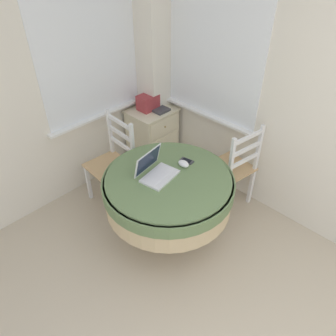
{
  "coord_description": "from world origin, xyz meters",
  "views": [
    {
      "loc": [
        -0.59,
        0.37,
        2.42
      ],
      "look_at": [
        1.06,
        1.98,
        0.66
      ],
      "focal_mm": 35.0,
      "sensor_mm": 36.0,
      "label": 1
    }
  ],
  "objects_px": {
    "dining_chair_near_back_window": "(113,164)",
    "corner_cabinet": "(153,137)",
    "round_dining_table": "(168,190)",
    "storage_box": "(148,102)",
    "computer_mouse": "(184,164)",
    "dining_chair_near_right_window": "(232,169)",
    "cell_phone": "(187,161)",
    "book_on_cabinet": "(157,108)",
    "laptop": "(156,171)"
  },
  "relations": [
    {
      "from": "dining_chair_near_back_window",
      "to": "corner_cabinet",
      "type": "height_order",
      "value": "dining_chair_near_back_window"
    },
    {
      "from": "round_dining_table",
      "to": "corner_cabinet",
      "type": "xyz_separation_m",
      "value": [
        0.75,
        0.99,
        -0.24
      ]
    },
    {
      "from": "corner_cabinet",
      "to": "storage_box",
      "type": "bearing_deg",
      "value": 107.45
    },
    {
      "from": "round_dining_table",
      "to": "computer_mouse",
      "type": "distance_m",
      "value": 0.26
    },
    {
      "from": "round_dining_table",
      "to": "dining_chair_near_back_window",
      "type": "distance_m",
      "value": 0.8
    },
    {
      "from": "dining_chair_near_right_window",
      "to": "storage_box",
      "type": "relative_size",
      "value": 4.31
    },
    {
      "from": "computer_mouse",
      "to": "cell_phone",
      "type": "height_order",
      "value": "computer_mouse"
    },
    {
      "from": "dining_chair_near_right_window",
      "to": "book_on_cabinet",
      "type": "xyz_separation_m",
      "value": [
        0.02,
        1.07,
        0.27
      ]
    },
    {
      "from": "round_dining_table",
      "to": "storage_box",
      "type": "distance_m",
      "value": 1.28
    },
    {
      "from": "laptop",
      "to": "corner_cabinet",
      "type": "xyz_separation_m",
      "value": [
        0.8,
        0.9,
        -0.42
      ]
    },
    {
      "from": "storage_box",
      "to": "computer_mouse",
      "type": "bearing_deg",
      "value": -117.73
    },
    {
      "from": "computer_mouse",
      "to": "storage_box",
      "type": "xyz_separation_m",
      "value": [
        0.54,
        1.02,
        0.03
      ]
    },
    {
      "from": "cell_phone",
      "to": "dining_chair_near_right_window",
      "type": "relative_size",
      "value": 0.14
    },
    {
      "from": "round_dining_table",
      "to": "book_on_cabinet",
      "type": "relative_size",
      "value": 4.35
    },
    {
      "from": "round_dining_table",
      "to": "computer_mouse",
      "type": "relative_size",
      "value": 10.5
    },
    {
      "from": "corner_cabinet",
      "to": "book_on_cabinet",
      "type": "xyz_separation_m",
      "value": [
        0.05,
        -0.04,
        0.36
      ]
    },
    {
      "from": "laptop",
      "to": "storage_box",
      "type": "distance_m",
      "value": 1.23
    },
    {
      "from": "dining_chair_near_back_window",
      "to": "book_on_cabinet",
      "type": "xyz_separation_m",
      "value": [
        0.79,
        0.16,
        0.27
      ]
    },
    {
      "from": "computer_mouse",
      "to": "dining_chair_near_right_window",
      "type": "bearing_deg",
      "value": -12.99
    },
    {
      "from": "round_dining_table",
      "to": "book_on_cabinet",
      "type": "xyz_separation_m",
      "value": [
        0.8,
        0.95,
        0.13
      ]
    },
    {
      "from": "dining_chair_near_right_window",
      "to": "storage_box",
      "type": "bearing_deg",
      "value": 92.25
    },
    {
      "from": "laptop",
      "to": "dining_chair_near_back_window",
      "type": "xyz_separation_m",
      "value": [
        0.06,
        0.69,
        -0.32
      ]
    },
    {
      "from": "cell_phone",
      "to": "storage_box",
      "type": "relative_size",
      "value": 0.58
    },
    {
      "from": "round_dining_table",
      "to": "computer_mouse",
      "type": "bearing_deg",
      "value": 2.72
    },
    {
      "from": "computer_mouse",
      "to": "dining_chair_near_right_window",
      "type": "distance_m",
      "value": 0.67
    },
    {
      "from": "computer_mouse",
      "to": "corner_cabinet",
      "type": "bearing_deg",
      "value": 60.63
    },
    {
      "from": "round_dining_table",
      "to": "cell_phone",
      "type": "distance_m",
      "value": 0.31
    },
    {
      "from": "round_dining_table",
      "to": "book_on_cabinet",
      "type": "distance_m",
      "value": 1.25
    },
    {
      "from": "laptop",
      "to": "dining_chair_near_back_window",
      "type": "height_order",
      "value": "laptop"
    },
    {
      "from": "dining_chair_near_back_window",
      "to": "dining_chair_near_right_window",
      "type": "height_order",
      "value": "same"
    },
    {
      "from": "computer_mouse",
      "to": "laptop",
      "type": "bearing_deg",
      "value": 161.93
    },
    {
      "from": "dining_chair_near_right_window",
      "to": "corner_cabinet",
      "type": "distance_m",
      "value": 1.12
    },
    {
      "from": "storage_box",
      "to": "book_on_cabinet",
      "type": "height_order",
      "value": "storage_box"
    },
    {
      "from": "laptop",
      "to": "storage_box",
      "type": "height_order",
      "value": "laptop"
    },
    {
      "from": "round_dining_table",
      "to": "dining_chair_near_right_window",
      "type": "bearing_deg",
      "value": -9.13
    },
    {
      "from": "laptop",
      "to": "dining_chair_near_right_window",
      "type": "xyz_separation_m",
      "value": [
        0.83,
        -0.22,
        -0.32
      ]
    },
    {
      "from": "laptop",
      "to": "book_on_cabinet",
      "type": "distance_m",
      "value": 1.21
    },
    {
      "from": "laptop",
      "to": "computer_mouse",
      "type": "bearing_deg",
      "value": -18.07
    },
    {
      "from": "storage_box",
      "to": "dining_chair_near_right_window",
      "type": "bearing_deg",
      "value": -87.75
    },
    {
      "from": "dining_chair_near_back_window",
      "to": "book_on_cabinet",
      "type": "height_order",
      "value": "dining_chair_near_back_window"
    },
    {
      "from": "round_dining_table",
      "to": "corner_cabinet",
      "type": "height_order",
      "value": "round_dining_table"
    },
    {
      "from": "computer_mouse",
      "to": "cell_phone",
      "type": "xyz_separation_m",
      "value": [
        0.07,
        0.03,
        -0.02
      ]
    },
    {
      "from": "laptop",
      "to": "book_on_cabinet",
      "type": "xyz_separation_m",
      "value": [
        0.85,
        0.86,
        -0.06
      ]
    },
    {
      "from": "dining_chair_near_back_window",
      "to": "cell_phone",
      "type": "bearing_deg",
      "value": -70.74
    },
    {
      "from": "corner_cabinet",
      "to": "cell_phone",
      "type": "bearing_deg",
      "value": -116.62
    },
    {
      "from": "computer_mouse",
      "to": "dining_chair_near_back_window",
      "type": "relative_size",
      "value": 0.11
    },
    {
      "from": "round_dining_table",
      "to": "dining_chair_near_back_window",
      "type": "height_order",
      "value": "dining_chair_near_back_window"
    },
    {
      "from": "cell_phone",
      "to": "dining_chair_near_back_window",
      "type": "distance_m",
      "value": 0.84
    },
    {
      "from": "dining_chair_near_right_window",
      "to": "book_on_cabinet",
      "type": "height_order",
      "value": "dining_chair_near_right_window"
    },
    {
      "from": "computer_mouse",
      "to": "cell_phone",
      "type": "relative_size",
      "value": 0.83
    }
  ]
}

